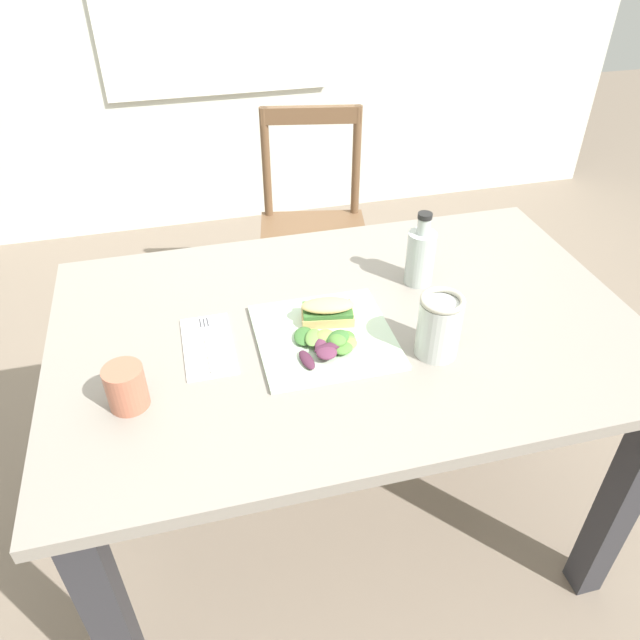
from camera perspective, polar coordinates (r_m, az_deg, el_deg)
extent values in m
plane|color=#7A6B5B|center=(1.89, 5.32, -18.81)|extent=(8.13, 8.13, 0.00)
cube|color=gray|center=(1.36, 2.62, -0.71)|extent=(1.30, 0.84, 0.03)
cube|color=#2D2D33|center=(1.41, -19.02, -25.40)|extent=(0.07, 0.07, 0.71)
cube|color=#2D2D33|center=(1.66, 26.47, -15.05)|extent=(0.07, 0.07, 0.71)
cube|color=#2D2D33|center=(1.85, -18.63, -5.98)|extent=(0.07, 0.07, 0.71)
cube|color=#2D2D33|center=(2.04, 15.31, -0.52)|extent=(0.07, 0.07, 0.71)
cylinder|color=brown|center=(2.26, -4.64, 0.55)|extent=(0.03, 0.03, 0.43)
cylinder|color=brown|center=(2.28, 3.95, 0.84)|extent=(0.03, 0.03, 0.43)
cylinder|color=brown|center=(2.54, -4.57, 5.13)|extent=(0.03, 0.03, 0.43)
cylinder|color=brown|center=(2.56, 3.10, 5.37)|extent=(0.03, 0.03, 0.43)
cube|color=brown|center=(2.28, -0.57, 7.79)|extent=(0.47, 0.47, 0.02)
cylinder|color=brown|center=(2.35, -5.11, 14.49)|extent=(0.03, 0.03, 0.42)
cylinder|color=brown|center=(2.36, 3.44, 14.70)|extent=(0.03, 0.03, 0.42)
cube|color=brown|center=(2.28, -0.86, 18.81)|extent=(0.36, 0.10, 0.06)
cube|color=beige|center=(1.31, 0.43, -1.55)|extent=(0.29, 0.29, 0.01)
cube|color=#DBB270|center=(1.33, 0.73, 0.24)|extent=(0.12, 0.07, 0.02)
cube|color=#3D7033|center=(1.33, 0.72, 0.95)|extent=(0.12, 0.08, 0.01)
ellipsoid|color=#DBB270|center=(1.31, 0.74, 1.39)|extent=(0.12, 0.07, 0.02)
ellipsoid|color=#6B9E47|center=(1.27, 0.59, -1.87)|extent=(0.07, 0.07, 0.02)
ellipsoid|color=#84A84C|center=(1.27, 0.49, -1.42)|extent=(0.05, 0.05, 0.01)
ellipsoid|color=#602D47|center=(1.23, 0.62, -3.09)|extent=(0.05, 0.05, 0.02)
ellipsoid|color=#4C2338|center=(1.24, 0.81, -2.61)|extent=(0.07, 0.03, 0.02)
ellipsoid|color=#6B9E47|center=(1.28, 2.55, -1.92)|extent=(0.06, 0.06, 0.01)
ellipsoid|color=#3D7033|center=(1.29, -1.50, -1.53)|extent=(0.06, 0.07, 0.01)
ellipsoid|color=#518438|center=(1.25, 1.65, -1.94)|extent=(0.05, 0.05, 0.02)
ellipsoid|color=#6B9E47|center=(1.27, -0.66, -1.66)|extent=(0.05, 0.07, 0.01)
ellipsoid|color=#84A84C|center=(1.27, 2.40, -2.22)|extent=(0.05, 0.04, 0.01)
ellipsoid|color=#602D47|center=(1.25, 0.09, -2.49)|extent=(0.03, 0.06, 0.01)
ellipsoid|color=#518438|center=(1.25, 2.15, -2.64)|extent=(0.06, 0.06, 0.01)
ellipsoid|color=#4C2338|center=(1.23, -1.25, -3.78)|extent=(0.03, 0.07, 0.01)
ellipsoid|color=#3D7033|center=(1.26, 1.71, -1.72)|extent=(0.07, 0.07, 0.02)
ellipsoid|color=#518438|center=(1.29, 2.39, -1.58)|extent=(0.05, 0.05, 0.01)
cube|color=silver|center=(1.31, -10.50, -2.40)|extent=(0.11, 0.21, 0.00)
cube|color=silver|center=(1.29, -10.40, -2.89)|extent=(0.01, 0.14, 0.00)
cube|color=silver|center=(1.36, -10.87, -0.46)|extent=(0.03, 0.05, 0.00)
cube|color=#38383D|center=(1.37, -10.58, -0.17)|extent=(0.00, 0.03, 0.00)
cube|color=#38383D|center=(1.37, -10.91, -0.23)|extent=(0.00, 0.03, 0.00)
cube|color=#38383D|center=(1.37, -11.24, -0.28)|extent=(0.00, 0.03, 0.00)
cylinder|color=#472819|center=(1.48, 9.36, 5.11)|extent=(0.06, 0.06, 0.09)
cylinder|color=#B2BCB7|center=(1.47, 9.44, 5.78)|extent=(0.07, 0.07, 0.13)
cylinder|color=#B2BCB7|center=(1.43, 9.79, 8.76)|extent=(0.03, 0.03, 0.04)
cylinder|color=black|center=(1.42, 9.90, 9.68)|extent=(0.03, 0.03, 0.01)
cylinder|color=#C67528|center=(1.27, 11.08, -1.21)|extent=(0.08, 0.08, 0.10)
cylinder|color=silver|center=(1.26, 11.15, -0.76)|extent=(0.09, 0.09, 0.13)
torus|color=#B7B29E|center=(1.22, 11.54, 1.82)|extent=(0.09, 0.09, 0.01)
cylinder|color=#B2664C|center=(1.19, -17.85, -6.05)|extent=(0.08, 0.08, 0.09)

